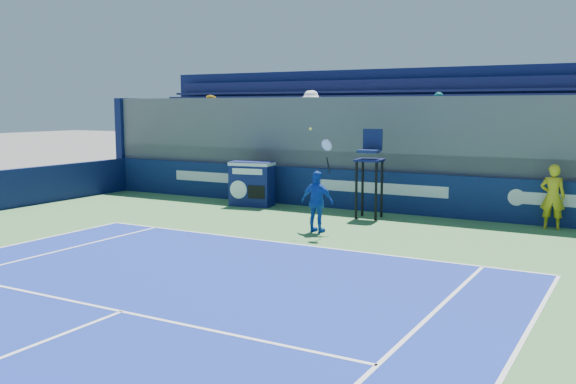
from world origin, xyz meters
The scene contains 6 objects.
ball_person centered at (4.72, 16.70, 0.84)m, with size 0.60×0.40×1.65m, color gold.
back_hoarding centered at (0.00, 17.10, 0.60)m, with size 20.40×0.21×1.20m.
match_clock centered at (-3.96, 16.22, 0.74)m, with size 1.42×0.92×1.40m.
umpire_chair centered at (0.08, 15.96, 1.53)m, with size 0.76×0.76×2.48m.
tennis_player centered at (-0.24, 13.39, 0.78)m, with size 0.94×0.47×2.57m.
stadium_seating centered at (-0.01, 19.14, 1.84)m, with size 21.00×4.05×4.40m.
Camera 1 is at (6.79, -0.49, 3.08)m, focal length 40.00 mm.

